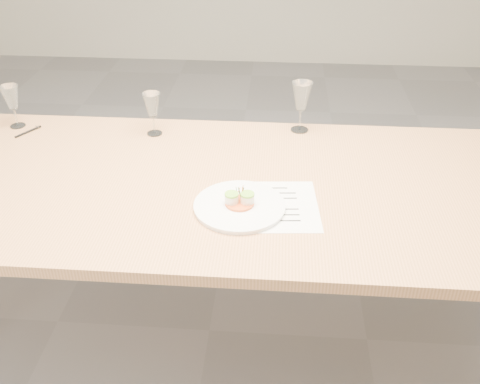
# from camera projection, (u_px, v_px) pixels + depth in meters

# --- Properties ---
(ground) EXTENTS (7.00, 7.00, 0.00)m
(ground) POSITION_uv_depth(u_px,v_px,m) (209.00, 330.00, 2.29)
(ground) COLOR slate
(ground) RESTS_ON ground
(dining_table) EXTENTS (2.40, 1.00, 0.75)m
(dining_table) POSITION_uv_depth(u_px,v_px,m) (204.00, 197.00, 1.92)
(dining_table) COLOR tan
(dining_table) RESTS_ON ground
(dinner_plate) EXTENTS (0.30, 0.30, 0.08)m
(dinner_plate) POSITION_uv_depth(u_px,v_px,m) (240.00, 205.00, 1.73)
(dinner_plate) COLOR white
(dinner_plate) RESTS_ON dining_table
(recipe_sheet) EXTENTS (0.26, 0.32, 0.00)m
(recipe_sheet) POSITION_uv_depth(u_px,v_px,m) (281.00, 206.00, 1.75)
(recipe_sheet) COLOR white
(recipe_sheet) RESTS_ON dining_table
(ballpoint_pen) EXTENTS (0.07, 0.11, 0.01)m
(ballpoint_pen) POSITION_uv_depth(u_px,v_px,m) (28.00, 132.00, 2.21)
(ballpoint_pen) COLOR black
(ballpoint_pen) RESTS_ON dining_table
(wine_glass_0) EXTENTS (0.07, 0.07, 0.18)m
(wine_glass_0) POSITION_uv_depth(u_px,v_px,m) (11.00, 98.00, 2.19)
(wine_glass_0) COLOR white
(wine_glass_0) RESTS_ON dining_table
(wine_glass_1) EXTENTS (0.07, 0.07, 0.18)m
(wine_glass_1) POSITION_uv_depth(u_px,v_px,m) (152.00, 106.00, 2.13)
(wine_glass_1) COLOR white
(wine_glass_1) RESTS_ON dining_table
(wine_glass_2) EXTENTS (0.08, 0.08, 0.21)m
(wine_glass_2) POSITION_uv_depth(u_px,v_px,m) (302.00, 97.00, 2.15)
(wine_glass_2) COLOR white
(wine_glass_2) RESTS_ON dining_table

